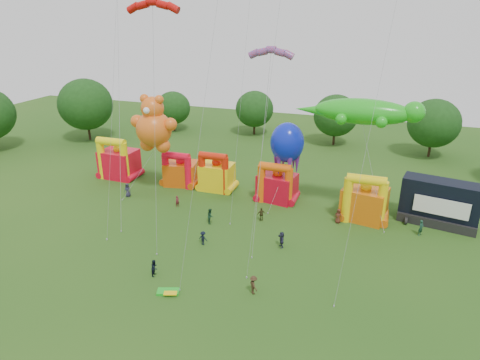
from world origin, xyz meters
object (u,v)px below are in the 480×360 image
(teddy_bear_kite, at_px, (148,144))
(gecko_kite, at_px, (369,149))
(stage_trailer, at_px, (440,203))
(octopus_kite, at_px, (285,155))
(spectator_0, at_px, (128,190))
(bouncy_castle_2, at_px, (216,175))
(spectator_4, at_px, (261,214))
(bouncy_castle_0, at_px, (118,162))

(teddy_bear_kite, relative_size, gecko_kite, 0.94)
(stage_trailer, distance_m, octopus_kite, 19.61)
(stage_trailer, bearing_deg, spectator_0, -172.29)
(bouncy_castle_2, xyz_separation_m, octopus_kite, (10.09, -0.88, 4.39))
(gecko_kite, height_order, spectator_4, gecko_kite)
(teddy_bear_kite, bearing_deg, octopus_kite, 10.24)
(teddy_bear_kite, bearing_deg, gecko_kite, 2.63)
(bouncy_castle_0, bearing_deg, octopus_kite, -1.13)
(bouncy_castle_0, distance_m, octopus_kite, 26.55)
(octopus_kite, bearing_deg, bouncy_castle_0, 178.87)
(bouncy_castle_2, bearing_deg, bouncy_castle_0, -178.72)
(bouncy_castle_2, height_order, gecko_kite, gecko_kite)
(bouncy_castle_0, bearing_deg, stage_trailer, -0.81)
(bouncy_castle_2, relative_size, spectator_0, 3.04)
(bouncy_castle_0, relative_size, bouncy_castle_2, 1.12)
(stage_trailer, bearing_deg, spectator_4, -162.63)
(spectator_0, bearing_deg, octopus_kite, 6.93)
(teddy_bear_kite, xyz_separation_m, spectator_4, (17.11, -3.19, -6.37))
(octopus_kite, bearing_deg, bouncy_castle_2, 175.04)
(gecko_kite, bearing_deg, bouncy_castle_2, 172.05)
(bouncy_castle_0, xyz_separation_m, bouncy_castle_2, (16.13, 0.36, -0.25))
(bouncy_castle_0, distance_m, bouncy_castle_2, 16.13)
(stage_trailer, bearing_deg, gecko_kite, -168.08)
(spectator_4, bearing_deg, stage_trailer, 168.44)
(stage_trailer, xyz_separation_m, spectator_4, (-20.37, -6.37, -1.80))
(spectator_0, bearing_deg, bouncy_castle_0, 123.81)
(octopus_kite, bearing_deg, stage_trailer, -0.37)
(spectator_4, bearing_deg, spectator_0, -31.72)
(gecko_kite, distance_m, spectator_4, 14.88)
(bouncy_castle_0, relative_size, gecko_kite, 0.45)
(bouncy_castle_2, bearing_deg, spectator_0, -149.11)
(teddy_bear_kite, distance_m, spectator_0, 7.13)
(stage_trailer, distance_m, spectator_4, 21.42)
(bouncy_castle_0, relative_size, octopus_kite, 0.61)
(stage_trailer, height_order, spectator_4, stage_trailer)
(bouncy_castle_2, xyz_separation_m, gecko_kite, (20.48, -2.86, 6.82))
(bouncy_castle_0, distance_m, teddy_bear_kite, 10.00)
(stage_trailer, xyz_separation_m, spectator_0, (-40.01, -5.41, -1.71))
(bouncy_castle_0, xyz_separation_m, octopus_kite, (26.22, -0.52, 4.14))
(octopus_kite, height_order, spectator_0, octopus_kite)
(bouncy_castle_0, height_order, octopus_kite, octopus_kite)
(bouncy_castle_2, bearing_deg, stage_trailer, -1.95)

